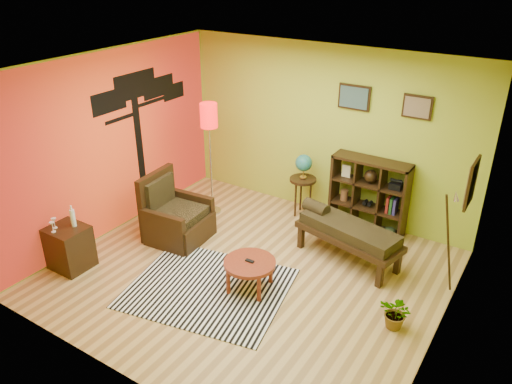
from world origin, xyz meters
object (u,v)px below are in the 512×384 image
Objects in this scene: coffee_table at (250,265)px; side_cabinet at (70,247)px; armchair at (175,219)px; cube_shelf at (369,196)px; floor_lamp at (209,126)px; bench at (346,231)px; globe_table at (303,170)px; potted_plant at (396,316)px.

side_cabinet is at bearing -158.76° from coffee_table.
armchair is 1.11× the size of side_cabinet.
side_cabinet is 4.50m from cube_shelf.
side_cabinet is at bearing -133.94° from cube_shelf.
floor_lamp is at bearing -160.64° from cube_shelf.
armchair is 2.60m from bench.
coffee_table is at bearing -15.70° from armchair.
floor_lamp is 1.68m from globe_table.
coffee_table is 1.61× the size of potted_plant.
armchair is 0.97× the size of globe_table.
coffee_table is 0.42× the size of bench.
cube_shelf reaches higher than armchair.
armchair is at bearing 164.30° from coffee_table.
side_cabinet is at bearing -116.71° from armchair.
bench is (2.45, 0.86, 0.15)m from armchair.
armchair is at bearing -160.66° from bench.
globe_table is 0.66× the size of bench.
cube_shelf reaches higher than potted_plant.
potted_plant is (2.27, -1.91, -0.65)m from globe_table.
coffee_table is 2.57m from side_cabinet.
floor_lamp is 4.01m from potted_plant.
side_cabinet is at bearing -144.35° from bench.
floor_lamp is 1.77× the size of globe_table.
armchair is (-1.69, 0.47, -0.05)m from coffee_table.
cube_shelf is 2.36m from potted_plant.
cube_shelf is (2.43, 0.85, -0.94)m from floor_lamp.
cube_shelf is at bearing 46.06° from side_cabinet.
bench is (3.16, 2.27, 0.14)m from side_cabinet.
armchair is 0.86× the size of cube_shelf.
potted_plant is (4.27, 1.22, -0.15)m from side_cabinet.
floor_lamp is (-0.02, 0.97, 1.23)m from armchair.
floor_lamp reaches higher than bench.
globe_table reaches higher than armchair.
floor_lamp is at bearing 73.98° from side_cabinet.
globe_table is 0.89× the size of cube_shelf.
side_cabinet reaches higher than coffee_table.
bench is at bearing 60.20° from coffee_table.
armchair is 0.63× the size of bench.
side_cabinet is (-0.71, -1.40, 0.00)m from armchair.
cube_shelf is at bearing 72.63° from coffee_table.
coffee_table is at bearing -119.80° from bench.
floor_lamp reaches higher than globe_table.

